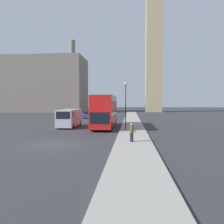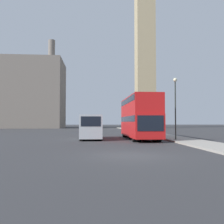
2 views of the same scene
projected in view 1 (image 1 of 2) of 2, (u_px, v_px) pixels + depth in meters
name	position (u px, v px, depth m)	size (l,w,h in m)	color
ground_plane	(53.00, 145.00, 17.76)	(300.00, 300.00, 0.00)	#333335
sidewalk_strip	(134.00, 145.00, 17.20)	(3.11, 120.00, 0.15)	#9E998E
clock_tower	(154.00, 18.00, 79.82)	(6.25, 6.42, 67.41)	tan
building_block_distant	(40.00, 85.00, 81.87)	(33.21, 15.29, 24.43)	slate
red_double_decker_bus	(105.00, 110.00, 29.81)	(2.60, 10.37, 4.33)	red
white_van	(69.00, 118.00, 30.34)	(2.18, 5.90, 2.48)	#B2B7BC
pedestrian	(132.00, 133.00, 18.26)	(0.50, 0.34, 1.54)	#23232D
street_lamp	(126.00, 98.00, 26.56)	(0.36, 0.36, 5.78)	#2D332D
parked_sedan	(89.00, 115.00, 48.37)	(1.78, 4.76, 1.48)	navy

